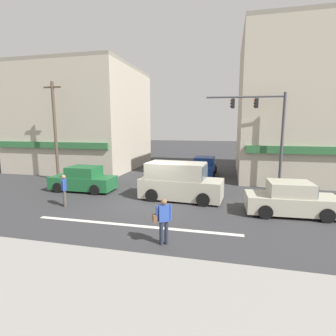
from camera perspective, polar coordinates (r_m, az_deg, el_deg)
ground_plane at (r=14.53m, az=-2.59°, el=-7.45°), size 120.00×120.00×0.00m
lane_marking_stripe at (r=11.38m, az=-7.52°, el=-12.30°), size 9.00×0.24×0.01m
sidewalk_curb at (r=7.42m, az=-22.74°, el=-24.92°), size 40.00×5.00×0.16m
building_left_block at (r=27.72m, az=-17.82°, el=10.12°), size 10.62×10.44×9.63m
building_right_corner at (r=24.77m, az=31.82°, el=11.27°), size 13.81×10.35×11.28m
street_tree at (r=21.69m, az=24.57°, el=7.97°), size 3.09×3.09×5.58m
utility_pole_near_left at (r=21.51m, az=-23.35°, el=7.54°), size 1.40×0.22×7.33m
utility_pole_far_right at (r=21.29m, az=23.73°, el=7.83°), size 1.40×0.22×7.58m
traffic_light_mast at (r=17.85m, az=20.72°, el=8.67°), size 4.88×0.55×6.20m
sedan_approaching_near at (r=22.24m, az=7.95°, el=0.19°), size 1.91×4.12×1.58m
van_crossing_leftbound at (r=14.85m, az=2.53°, el=-3.08°), size 4.73×2.32×2.11m
sedan_crossing_rightbound at (r=17.74m, az=-17.95°, el=-2.46°), size 4.10×1.88×1.58m
sedan_waiting_far at (r=13.67m, az=25.17°, el=-6.32°), size 4.17×2.02×1.58m
pedestrian_foreground_with_bag at (r=9.31m, az=-1.07°, el=-10.96°), size 0.68×0.44×1.67m
pedestrian_mid_crossing at (r=14.60m, az=-21.65°, el=-4.17°), size 0.36×0.52×1.67m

